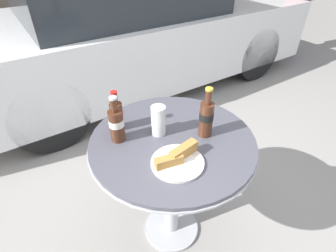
# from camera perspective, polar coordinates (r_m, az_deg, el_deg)

# --- Properties ---
(ground_plane) EXTENTS (30.00, 30.00, 0.00)m
(ground_plane) POSITION_cam_1_polar(r_m,az_deg,el_deg) (1.83, 0.74, -21.28)
(ground_plane) COLOR gray
(bistro_table) EXTENTS (0.81, 0.81, 0.75)m
(bistro_table) POSITION_cam_1_polar(r_m,az_deg,el_deg) (1.35, 0.94, -7.50)
(bistro_table) COLOR #B7B7BC
(bistro_table) RESTS_ON ground_plane
(cola_bottle_left) EXTENTS (0.07, 0.07, 0.25)m
(cola_bottle_left) POSITION_cam_1_polar(r_m,az_deg,el_deg) (1.24, 8.33, 1.87)
(cola_bottle_left) COLOR #4C2819
(cola_bottle_left) RESTS_ON bistro_table
(cola_bottle_right) EXTENTS (0.06, 0.06, 0.21)m
(cola_bottle_right) POSITION_cam_1_polar(r_m,az_deg,el_deg) (1.30, -11.11, 2.49)
(cola_bottle_right) COLOR #4C2819
(cola_bottle_right) RESTS_ON bistro_table
(cola_bottle_center) EXTENTS (0.07, 0.07, 0.23)m
(cola_bottle_center) POSITION_cam_1_polar(r_m,az_deg,el_deg) (1.22, -11.15, 0.48)
(cola_bottle_center) COLOR #4C2819
(cola_bottle_center) RESTS_ON bistro_table
(drinking_glass) EXTENTS (0.07, 0.07, 0.15)m
(drinking_glass) POSITION_cam_1_polar(r_m,az_deg,el_deg) (1.25, -2.09, 0.95)
(drinking_glass) COLOR silver
(drinking_glass) RESTS_ON bistro_table
(lunch_plate_near) EXTENTS (0.23, 0.23, 0.06)m
(lunch_plate_near) POSITION_cam_1_polar(r_m,az_deg,el_deg) (1.12, 2.10, -7.28)
(lunch_plate_near) COLOR silver
(lunch_plate_near) RESTS_ON bistro_table
(parked_car) EXTENTS (4.03, 1.72, 1.35)m
(parked_car) POSITION_cam_1_polar(r_m,az_deg,el_deg) (3.26, -7.61, 20.03)
(parked_car) COLOR silver
(parked_car) RESTS_ON ground_plane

